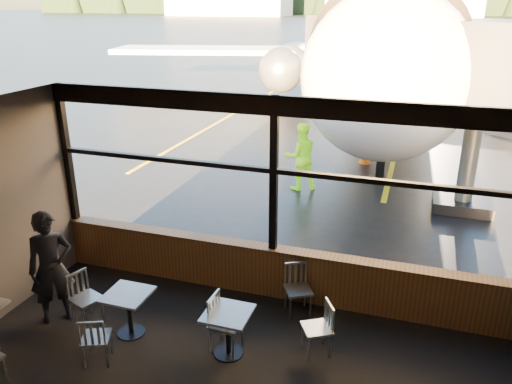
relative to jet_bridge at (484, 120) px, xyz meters
The scene contains 23 objects.
ground_plane 114.58m from the jet_bridge, 91.80° to the left, with size 520.00×520.00×0.00m, color black.
ceiling 9.32m from the jet_bridge, 112.95° to the right, with size 8.00×6.00×0.04m, color #38332D.
window_sill 6.81m from the jet_bridge, 123.21° to the right, with size 8.00×0.28×0.90m, color brown.
window_header 6.67m from the jet_bridge, 123.21° to the right, with size 8.00×0.18×0.30m, color black.
mullion_left 9.34m from the jet_bridge, 143.93° to the right, with size 0.12×0.12×2.60m, color black.
mullion_centre 6.57m from the jet_bridge, 123.21° to the right, with size 0.12×0.12×2.60m, color black.
window_transom 6.57m from the jet_bridge, 123.21° to the right, with size 8.00×0.10×0.08m, color black.
jet_bridge is the anchor object (origin of this frame).
cafe_table_near 8.34m from the jet_bridge, 117.54° to the right, with size 0.65×0.65×0.72m, color #A19B94, non-canonical shape.
cafe_table_mid 9.20m from the jet_bridge, 126.63° to the right, with size 0.65×0.65×0.72m, color gray, non-canonical shape.
chair_near_e 7.47m from the jet_bridge, 110.67° to the right, with size 0.45×0.45×0.82m, color beige, non-canonical shape.
chair_near_w 8.28m from the jet_bridge, 118.16° to the right, with size 0.49×0.49×0.90m, color #A9A498, non-canonical shape.
chair_near_n 6.88m from the jet_bridge, 117.32° to the right, with size 0.47×0.47×0.86m, color #B6B1A4, non-canonical shape.
chair_mid_s 9.81m from the jet_bridge, 124.55° to the right, with size 0.44×0.44×0.80m, color #B3AEA2, non-canonical shape.
chair_mid_w 9.64m from the jet_bridge, 130.63° to the right, with size 0.47×0.47×0.87m, color #ABA59A, non-canonical shape.
passenger 9.95m from the jet_bridge, 132.78° to the right, with size 0.68×0.45×1.86m, color black.
ground_crew 4.59m from the jet_bridge, behind, with size 0.89×0.69×1.83m, color #BFF219.
cone_nose 4.52m from the jet_bridge, 136.55° to the left, with size 0.39×0.39×0.54m, color #DE4707.
hangar_left 189.41m from the jet_bridge, 112.87° to the left, with size 45.00×18.00×11.00m, color silver, non-canonical shape.
hangar_mid 179.56m from the jet_bridge, 91.15° to the left, with size 38.00×15.00×10.00m, color silver, non-canonical shape.
fuel_tank_a 179.67m from the jet_bridge, 100.78° to the left, with size 8.00×8.00×6.00m, color silver.
fuel_tank_b 178.07m from the jet_bridge, 97.62° to the left, with size 8.00×8.00×6.00m, color silver.
fuel_tank_c 177.02m from the jet_bridge, 94.41° to the left, with size 8.00×8.00×6.00m, color silver.
Camera 1 is at (2.08, -7.27, 4.82)m, focal length 35.00 mm.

